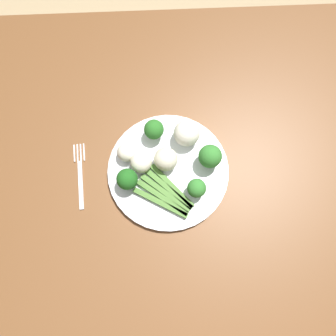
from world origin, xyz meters
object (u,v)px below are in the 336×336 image
asparagus_bundle (166,194)px  cauliflower_edge (166,159)px  dining_table (171,182)px  fork (80,175)px  broccoli_back (127,179)px  broccoli_left (197,188)px  cauliflower_mid (141,162)px  broccoli_right (154,130)px  plate (168,169)px  cauliflower_front_left (187,133)px  broccoli_front (210,156)px  cauliflower_near_center (127,152)px

asparagus_bundle → cauliflower_edge: 0.08m
dining_table → fork: size_ratio=7.01×
broccoli_back → broccoli_left: bearing=-9.7°
broccoli_left → cauliflower_edge: 0.10m
cauliflower_mid → broccoli_left: bearing=-28.9°
asparagus_bundle → cauliflower_edge: bearing=-52.8°
dining_table → cauliflower_mid: bearing=168.8°
asparagus_bundle → cauliflower_edge: size_ratio=2.58×
cauliflower_edge → fork: (-0.21, -0.02, -0.04)m
broccoli_right → broccoli_left: bearing=-57.9°
cauliflower_edge → plate: bearing=-73.1°
asparagus_bundle → cauliflower_mid: (-0.05, 0.07, 0.02)m
broccoli_left → cauliflower_front_left: 0.13m
asparagus_bundle → cauliflower_front_left: (0.06, 0.14, 0.03)m
broccoli_back → broccoli_front: bearing=13.2°
cauliflower_edge → cauliflower_front_left: bearing=49.6°
broccoli_back → cauliflower_near_center: 0.07m
broccoli_front → cauliflower_edge: bearing=179.3°
cauliflower_front_left → fork: 0.28m
cauliflower_front_left → cauliflower_edge: (-0.05, -0.06, -0.00)m
dining_table → broccoli_back: broccoli_back is taller
broccoli_back → cauliflower_front_left: 0.18m
dining_table → cauliflower_edge: (-0.01, 0.02, 0.15)m
broccoli_front → cauliflower_near_center: size_ratio=1.50×
cauliflower_edge → broccoli_right: bearing=108.9°
dining_table → broccoli_back: size_ratio=19.33×
broccoli_left → broccoli_right: broccoli_right is taller
asparagus_bundle → cauliflower_front_left: 0.15m
broccoli_right → cauliflower_front_left: bearing=-8.9°
broccoli_right → cauliflower_mid: size_ratio=1.16×
dining_table → asparagus_bundle: (-0.01, -0.06, 0.12)m
asparagus_bundle → cauliflower_mid: 0.09m
fork → broccoli_right: bearing=-68.5°
dining_table → plate: size_ratio=4.01×
broccoli_back → cauliflower_front_left: (0.14, 0.11, -0.00)m
cauliflower_mid → broccoli_right: bearing=67.2°
asparagus_bundle → cauliflower_near_center: (-0.09, 0.10, 0.02)m
broccoli_back → cauliflower_mid: 0.05m
asparagus_bundle → cauliflower_near_center: size_ratio=3.22×
broccoli_back → broccoli_right: bearing=61.8°
plate → cauliflower_near_center: size_ratio=6.46×
broccoli_front → dining_table: bearing=-169.7°
plate → cauliflower_front_left: cauliflower_front_left is taller
plate → broccoli_left: 0.09m
dining_table → broccoli_left: size_ratio=21.81×
fork → broccoli_left: bearing=-106.1°
broccoli_back → broccoli_left: 0.16m
cauliflower_front_left → dining_table: bearing=-117.3°
broccoli_back → cauliflower_edge: size_ratio=1.07×
dining_table → cauliflower_near_center: size_ratio=25.90×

